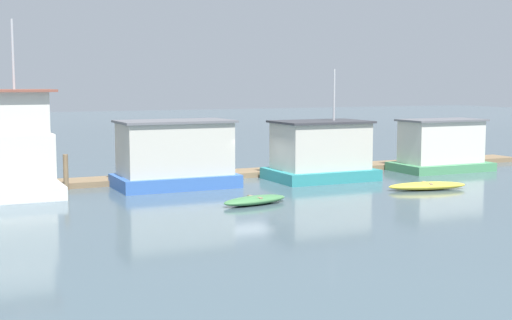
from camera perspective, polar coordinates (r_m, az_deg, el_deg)
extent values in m
plane|color=#475B66|center=(38.36, -0.63, -1.93)|extent=(200.00, 200.00, 0.00)
cube|color=#846B4C|center=(41.27, -2.46, -1.15)|extent=(42.40, 2.16, 0.30)
cylinder|color=#B2B2B7|center=(35.08, -18.87, 8.02)|extent=(0.12, 0.12, 3.23)
cube|color=#3866B7|center=(37.44, -6.48, -1.66)|extent=(6.20, 3.58, 0.67)
cube|color=beige|center=(37.24, -6.51, 0.92)|extent=(5.56, 2.94, 2.71)
cube|color=slate|center=(37.14, -6.54, 3.09)|extent=(5.86, 3.24, 0.12)
cube|color=teal|center=(40.20, 5.16, -1.13)|extent=(5.66, 3.96, 0.62)
cube|color=beige|center=(40.03, 5.19, 1.14)|extent=(4.85, 3.15, 2.57)
cube|color=#38383D|center=(39.93, 5.21, 3.06)|extent=(5.15, 3.45, 0.12)
cylinder|color=#B2B2B7|center=(40.31, 6.27, 5.21)|extent=(0.12, 0.12, 2.87)
cube|color=#4C9360|center=(45.61, 14.54, -0.50)|extent=(5.92, 3.43, 0.51)
cube|color=silver|center=(45.46, 14.59, 1.42)|extent=(4.88, 2.40, 2.56)
cube|color=slate|center=(45.37, 14.64, 3.10)|extent=(5.18, 2.70, 0.12)
ellipsoid|color=#47844C|center=(31.97, -0.09, -3.23)|extent=(3.51, 1.82, 0.38)
cube|color=#997F60|center=(31.95, -0.09, -2.99)|extent=(0.36, 0.95, 0.08)
ellipsoid|color=yellow|center=(37.32, 13.54, -2.02)|extent=(4.34, 1.99, 0.40)
cube|color=#997F60|center=(37.30, 13.55, -1.81)|extent=(0.36, 0.97, 0.08)
cylinder|color=#846B4C|center=(37.34, -14.97, -0.95)|extent=(0.25, 0.25, 1.83)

